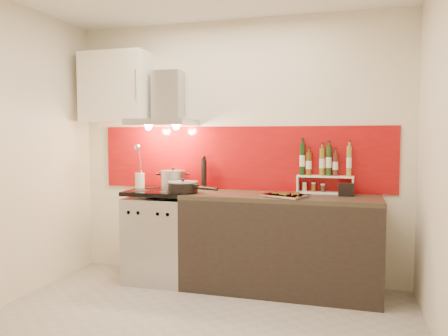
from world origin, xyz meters
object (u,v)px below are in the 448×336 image
(range_stove, at_px, (161,236))
(counter, at_px, (280,243))
(stock_pot, at_px, (173,179))
(baking_tray, at_px, (285,195))
(pepper_mill, at_px, (204,173))
(saute_pan, at_px, (183,187))

(range_stove, height_order, counter, range_stove)
(range_stove, distance_m, counter, 1.20)
(counter, bearing_deg, range_stove, -179.77)
(range_stove, xyz_separation_m, stock_pot, (0.07, 0.15, 0.56))
(stock_pot, relative_size, baking_tray, 0.54)
(range_stove, distance_m, stock_pot, 0.58)
(counter, xyz_separation_m, stock_pot, (-1.13, 0.14, 0.55))
(stock_pot, height_order, baking_tray, stock_pot)
(pepper_mill, bearing_deg, saute_pan, -107.19)
(baking_tray, bearing_deg, saute_pan, 179.48)
(stock_pot, distance_m, pepper_mill, 0.33)
(counter, height_order, pepper_mill, pepper_mill)
(stock_pot, bearing_deg, range_stove, -116.18)
(range_stove, bearing_deg, baking_tray, -5.24)
(saute_pan, relative_size, pepper_mill, 1.55)
(pepper_mill, bearing_deg, counter, -14.24)
(range_stove, relative_size, baking_tray, 1.95)
(stock_pot, relative_size, pepper_mill, 0.72)
(pepper_mill, bearing_deg, range_stove, -151.21)
(baking_tray, bearing_deg, range_stove, 174.76)
(range_stove, xyz_separation_m, pepper_mill, (0.39, 0.21, 0.63))
(stock_pot, bearing_deg, pepper_mill, 11.55)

